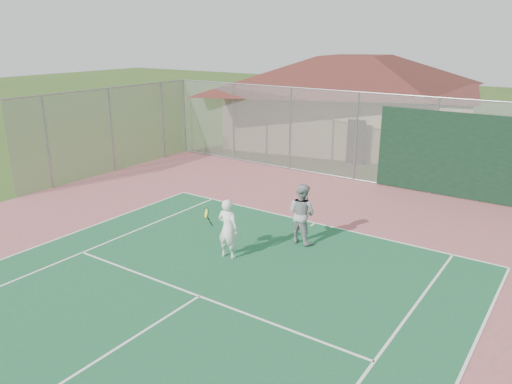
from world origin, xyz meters
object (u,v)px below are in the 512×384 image
(player_grey_back, at_px, (302,214))
(clubhouse, at_px, (354,92))
(bleachers, at_px, (263,133))
(player_white_front, at_px, (227,229))

(player_grey_back, bearing_deg, clubhouse, -63.43)
(bleachers, bearing_deg, clubhouse, 36.70)
(clubhouse, bearing_deg, bleachers, -156.85)
(player_white_front, distance_m, player_grey_back, 2.23)
(bleachers, distance_m, player_grey_back, 13.15)
(bleachers, distance_m, player_white_front, 14.14)
(bleachers, bearing_deg, player_grey_back, -50.01)
(player_grey_back, bearing_deg, player_white_front, 68.55)
(clubhouse, height_order, bleachers, clubhouse)
(clubhouse, bearing_deg, player_grey_back, -83.61)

